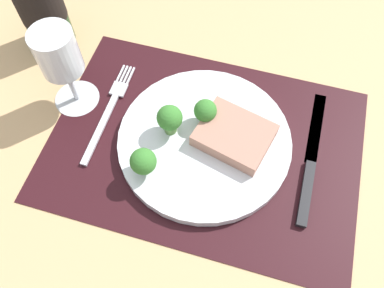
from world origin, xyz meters
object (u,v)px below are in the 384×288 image
at_px(plate, 204,141).
at_px(fork, 109,111).
at_px(steak, 234,135).
at_px(wine_glass, 59,58).
at_px(knife, 310,166).

relative_size(plate, fork, 1.34).
distance_m(steak, wine_glass, 0.27).
height_order(plate, steak, steak).
bearing_deg(steak, wine_glass, 176.95).
height_order(steak, wine_glass, wine_glass).
bearing_deg(knife, steak, -179.65).
bearing_deg(wine_glass, knife, -2.94).
distance_m(plate, steak, 0.05).
height_order(knife, wine_glass, wine_glass).
height_order(plate, wine_glass, wine_glass).
relative_size(steak, knife, 0.45).
distance_m(knife, wine_glass, 0.39).
xyz_separation_m(knife, wine_glass, (-0.38, 0.02, 0.09)).
xyz_separation_m(plate, fork, (-0.16, 0.01, -0.01)).
xyz_separation_m(steak, fork, (-0.20, 0.00, -0.02)).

